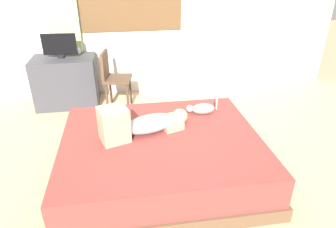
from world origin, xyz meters
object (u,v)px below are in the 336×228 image
bed (161,156)px  tv_monitor (60,45)px  cat (202,109)px  desk (66,82)px  chair_by_desk (113,76)px  person_lying (142,123)px  cup (78,50)px

bed → tv_monitor: 2.36m
bed → cat: bearing=39.3°
desk → chair_by_desk: 0.75m
person_lying → cup: 2.18m
desk → tv_monitor: size_ratio=1.87×
cup → chair_by_desk: (0.50, -0.44, -0.27)m
bed → tv_monitor: tv_monitor is taller
cat → desk: (-1.71, 1.49, -0.14)m
cat → desk: size_ratio=0.40×
tv_monitor → chair_by_desk: bearing=-18.1°
tv_monitor → cup: (0.21, 0.21, -0.14)m
desk → cup: (0.20, 0.21, 0.41)m
cup → cat: bearing=-48.3°
tv_monitor → chair_by_desk: size_ratio=0.56×
bed → desk: bearing=121.8°
cat → tv_monitor: (-1.72, 1.49, 0.41)m
tv_monitor → person_lying: bearing=-60.6°
bed → chair_by_desk: chair_by_desk is taller
cup → chair_by_desk: bearing=-41.4°
desk → cup: bearing=46.2°
cat → chair_by_desk: bearing=128.8°
person_lying → chair_by_desk: (-0.30, 1.57, -0.05)m
person_lying → chair_by_desk: 1.60m
person_lying → desk: size_ratio=1.03×
chair_by_desk → person_lying: bearing=-79.1°
tv_monitor → bed: bearing=-58.0°
person_lying → cat: person_lying is taller
chair_by_desk → bed: bearing=-73.9°
bed → tv_monitor: (-1.20, 1.91, 0.70)m
cat → chair_by_desk: size_ratio=0.42×
bed → person_lying: bearing=148.3°
cup → chair_by_desk: size_ratio=0.10×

